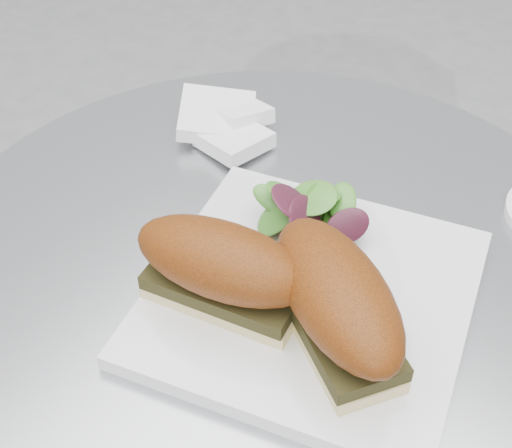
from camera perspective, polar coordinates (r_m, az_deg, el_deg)
The scene contains 6 objects.
table at distance 0.88m, azimuth 1.12°, elevation -13.98°, with size 0.70×0.70×0.73m.
plate at distance 0.64m, azimuth 4.41°, elevation -5.76°, with size 0.27×0.27×0.02m, color white.
sandwich_left at distance 0.60m, azimuth -2.73°, elevation -3.49°, with size 0.17×0.10×0.08m.
sandwich_right at distance 0.58m, azimuth 6.43°, elevation -6.05°, with size 0.19×0.16×0.08m.
salad at distance 0.69m, azimuth 5.07°, elevation 1.78°, with size 0.12×0.12×0.05m, color #568B2D, non-canonical shape.
napkin at distance 0.83m, azimuth -2.44°, elevation 7.40°, with size 0.12×0.12×0.02m, color white, non-canonical shape.
Camera 1 is at (0.27, -0.40, 1.22)m, focal length 50.00 mm.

